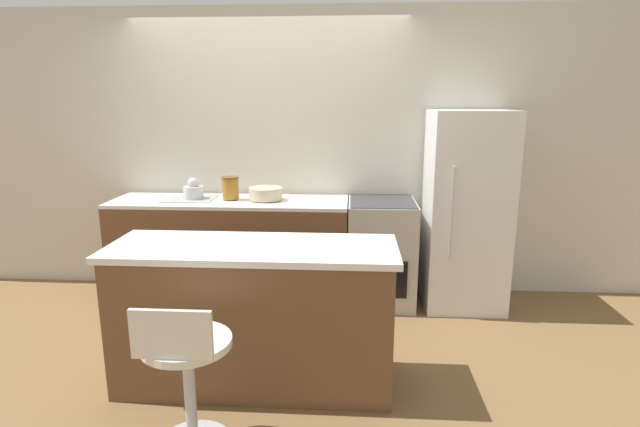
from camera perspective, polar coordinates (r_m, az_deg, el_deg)
ground_plane at (r=4.40m, az=-6.79°, el=-11.21°), size 14.00×14.00×0.00m
wall_back at (r=4.72m, az=-5.71°, el=6.91°), size 8.00×0.06×2.60m
back_counter at (r=4.61m, az=-10.04°, el=-4.04°), size 2.09×0.64×0.93m
kitchen_island at (r=3.25m, az=-7.48°, el=-11.39°), size 1.78×0.63×0.92m
oven_range at (r=4.49m, az=6.97°, el=-4.37°), size 0.58×0.65×0.93m
refrigerator at (r=4.49m, az=16.30°, el=0.33°), size 0.67×0.67×1.70m
stool_chair at (r=2.72m, az=-14.97°, el=-17.43°), size 0.45×0.45×0.87m
kettle at (r=4.57m, az=-14.27°, el=2.58°), size 0.17×0.17×0.19m
mixing_bowl at (r=4.42m, az=-6.24°, el=2.30°), size 0.29×0.29×0.10m
canister_jar at (r=4.48m, az=-10.20°, el=2.92°), size 0.15×0.15×0.20m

